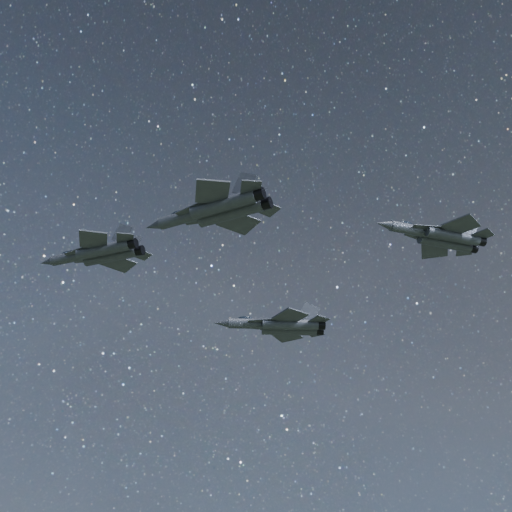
# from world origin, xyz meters

# --- Properties ---
(jet_lead) EXTENTS (17.66, 12.10, 4.43)m
(jet_lead) POSITION_xyz_m (-23.54, -2.50, 148.54)
(jet_lead) COLOR #363A43
(jet_left) EXTENTS (20.24, 14.02, 5.08)m
(jet_left) POSITION_xyz_m (0.60, 21.90, 146.97)
(jet_left) COLOR #363A43
(jet_right) EXTENTS (18.21, 12.23, 4.60)m
(jet_right) POSITION_xyz_m (-4.32, -13.27, 146.82)
(jet_right) COLOR #363A43
(jet_slot) EXTENTS (17.74, 11.63, 4.57)m
(jet_slot) POSITION_xyz_m (25.92, 4.10, 151.84)
(jet_slot) COLOR #363A43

